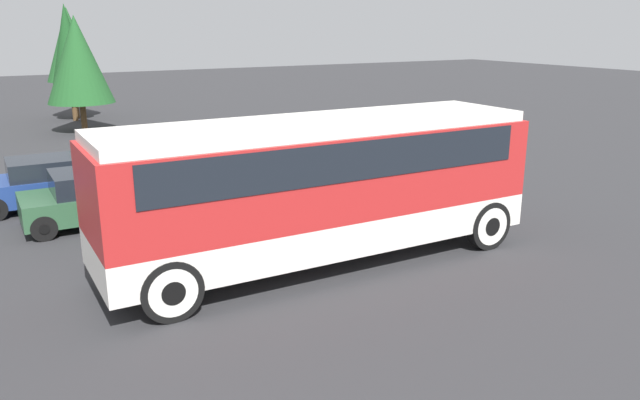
{
  "coord_description": "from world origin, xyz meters",
  "views": [
    {
      "loc": [
        -6.45,
        -11.44,
        5.19
      ],
      "look_at": [
        0.0,
        0.0,
        1.45
      ],
      "focal_mm": 35.0,
      "sensor_mm": 36.0,
      "label": 1
    }
  ],
  "objects_px": {
    "tour_bus": "(324,177)",
    "parked_car_far": "(101,196)",
    "parked_car_near": "(58,181)",
    "parked_car_mid": "(252,177)"
  },
  "relations": [
    {
      "from": "tour_bus",
      "to": "parked_car_mid",
      "type": "xyz_separation_m",
      "value": [
        0.6,
        5.36,
        -1.21
      ]
    },
    {
      "from": "tour_bus",
      "to": "parked_car_far",
      "type": "relative_size",
      "value": 2.37
    },
    {
      "from": "parked_car_mid",
      "to": "parked_car_far",
      "type": "bearing_deg",
      "value": 178.92
    },
    {
      "from": "tour_bus",
      "to": "parked_car_far",
      "type": "height_order",
      "value": "tour_bus"
    },
    {
      "from": "parked_car_mid",
      "to": "parked_car_far",
      "type": "height_order",
      "value": "parked_car_mid"
    },
    {
      "from": "parked_car_near",
      "to": "parked_car_far",
      "type": "relative_size",
      "value": 1.1
    },
    {
      "from": "parked_car_near",
      "to": "parked_car_far",
      "type": "distance_m",
      "value": 2.46
    },
    {
      "from": "parked_car_near",
      "to": "parked_car_far",
      "type": "xyz_separation_m",
      "value": [
        0.77,
        -2.33,
        -0.0
      ]
    },
    {
      "from": "parked_car_mid",
      "to": "parked_car_far",
      "type": "relative_size",
      "value": 1.15
    },
    {
      "from": "tour_bus",
      "to": "parked_car_mid",
      "type": "distance_m",
      "value": 5.53
    }
  ]
}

